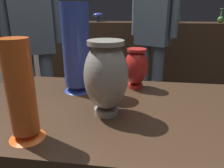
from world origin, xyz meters
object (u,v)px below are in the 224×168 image
object	(u,v)px
shelf_vase_center	(136,18)
shelf_vase_left	(98,15)
vase_centerpiece	(106,76)
vase_right_accent	(76,50)
vase_tall_behind	(136,67)
vase_left_accent	(21,94)
shelf_vase_far_left	(60,14)
shelf_vase_right	(178,17)
visitor_center_back	(153,28)
visitor_near_left	(33,35)
shelf_vase_far_right	(221,18)

from	to	relation	value
shelf_vase_center	shelf_vase_left	bearing A→B (deg)	172.61
vase_centerpiece	vase_right_accent	bearing A→B (deg)	127.95
vase_centerpiece	vase_tall_behind	xyz separation A→B (m)	(0.09, 0.28, -0.04)
vase_left_accent	shelf_vase_left	world-z (taller)	shelf_vase_left
shelf_vase_far_left	vase_right_accent	bearing A→B (deg)	-67.68
shelf_vase_right	visitor_center_back	xyz separation A→B (m)	(-0.33, -0.75, -0.07)
shelf_vase_right	visitor_near_left	bearing A→B (deg)	-138.53
shelf_vase_left	visitor_near_left	xyz separation A→B (m)	(-0.29, -1.27, -0.13)
shelf_vase_center	shelf_vase_far_left	bearing A→B (deg)	177.88
visitor_center_back	vase_left_accent	bearing A→B (deg)	104.17
shelf_vase_far_left	shelf_vase_far_right	bearing A→B (deg)	-0.96
vase_tall_behind	vase_right_accent	bearing A→B (deg)	-164.54
shelf_vase_center	shelf_vase_far_left	xyz separation A→B (m)	(-1.04, 0.04, 0.04)
visitor_near_left	shelf_vase_far_right	bearing A→B (deg)	-176.03
visitor_center_back	shelf_vase_center	bearing A→B (deg)	-48.10
vase_centerpiece	vase_tall_behind	world-z (taller)	vase_centerpiece
vase_centerpiece	shelf_vase_left	size ratio (longest dim) A/B	1.73
vase_left_accent	shelf_vase_far_left	distance (m)	2.58
vase_right_accent	shelf_vase_right	bearing A→B (deg)	70.38
vase_centerpiece	shelf_vase_left	world-z (taller)	shelf_vase_left
vase_right_accent	vase_tall_behind	bearing A→B (deg)	15.46
vase_right_accent	visitor_center_back	distance (m)	1.30
vase_tall_behind	vase_right_accent	xyz separation A→B (m)	(-0.25, -0.07, 0.08)
shelf_vase_right	vase_left_accent	bearing A→B (deg)	-107.48
shelf_vase_far_right	vase_centerpiece	bearing A→B (deg)	-115.62
shelf_vase_far_left	shelf_vase_left	bearing A→B (deg)	3.19
vase_centerpiece	shelf_vase_far_left	size ratio (longest dim) A/B	1.29
shelf_vase_far_left	visitor_center_back	size ratio (longest dim) A/B	0.12
vase_right_accent	shelf_vase_left	world-z (taller)	vase_right_accent
shelf_vase_far_left	shelf_vase_right	distance (m)	1.56
vase_tall_behind	shelf_vase_right	xyz separation A→B (m)	(0.46, 1.93, 0.15)
shelf_vase_center	visitor_near_left	world-z (taller)	visitor_near_left
shelf_vase_left	vase_tall_behind	bearing A→B (deg)	-74.01
vase_left_accent	visitor_near_left	world-z (taller)	visitor_near_left
vase_left_accent	visitor_near_left	distance (m)	1.34
shelf_vase_far_left	shelf_vase_far_right	size ratio (longest dim) A/B	1.16
shelf_vase_center	shelf_vase_right	world-z (taller)	shelf_vase_center
shelf_vase_far_left	visitor_near_left	distance (m)	1.27
vase_right_accent	visitor_near_left	xyz separation A→B (m)	(-0.62, 0.82, -0.04)
vase_centerpiece	shelf_vase_far_left	xyz separation A→B (m)	(-1.01, 2.27, 0.15)
shelf_vase_center	visitor_near_left	distance (m)	1.46
vase_left_accent	shelf_vase_far_left	xyz separation A→B (m)	(-0.81, 2.45, 0.16)
vase_left_accent	shelf_vase_center	world-z (taller)	shelf_vase_center
vase_tall_behind	visitor_near_left	xyz separation A→B (m)	(-0.87, 0.75, 0.05)
shelf_vase_far_right	vase_tall_behind	bearing A→B (deg)	-116.57
shelf_vase_center	shelf_vase_right	xyz separation A→B (m)	(0.52, -0.03, 0.01)
shelf_vase_far_left	visitor_near_left	xyz separation A→B (m)	(0.23, -1.25, -0.14)
vase_right_accent	shelf_vase_far_right	bearing A→B (deg)	58.74
vase_centerpiece	vase_right_accent	distance (m)	0.26
shelf_vase_right	shelf_vase_left	distance (m)	1.04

